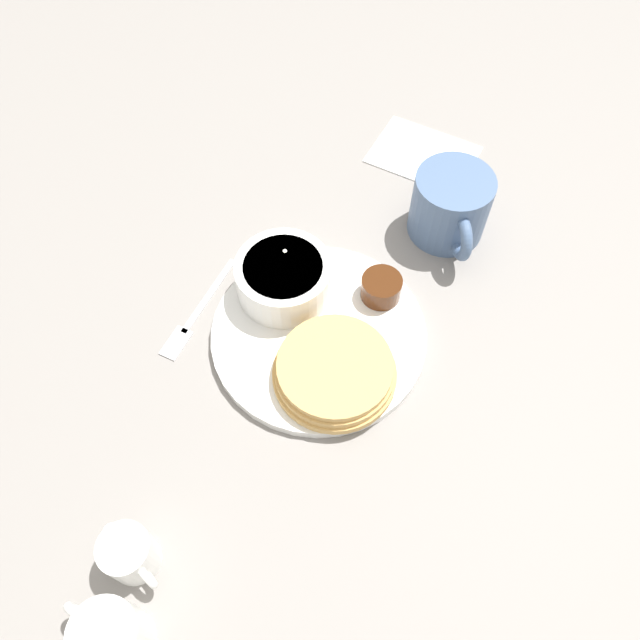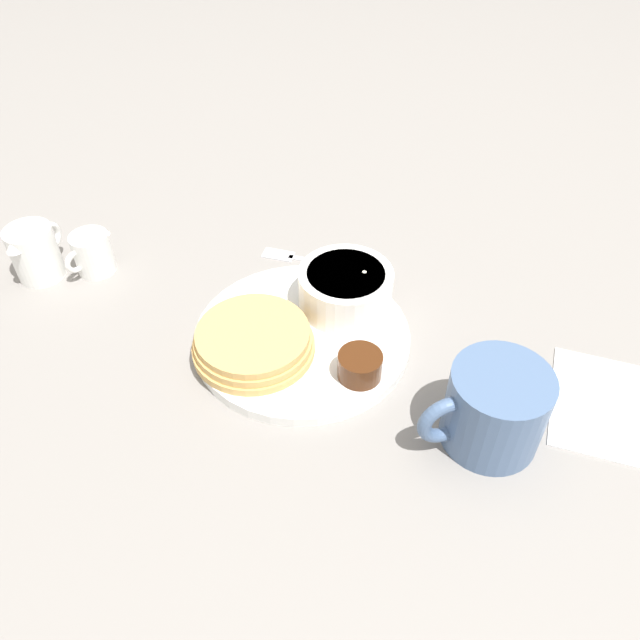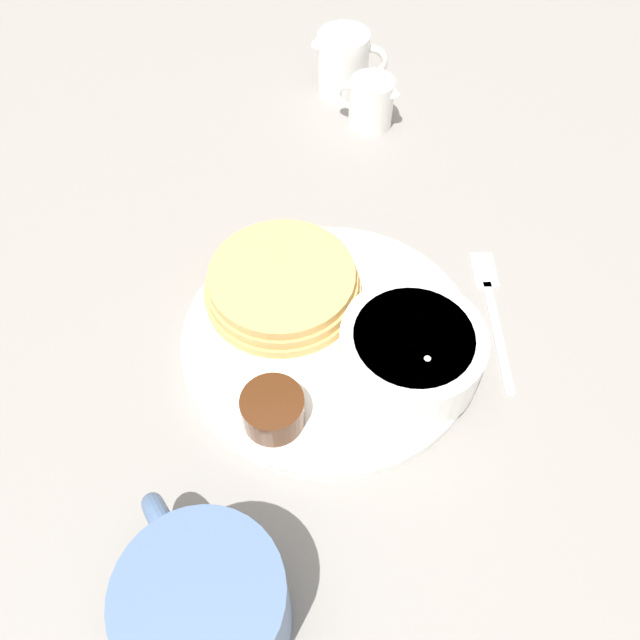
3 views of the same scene
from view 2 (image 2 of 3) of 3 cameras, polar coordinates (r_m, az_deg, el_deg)
ground_plane at (r=0.69m, az=-1.63°, el=-1.90°), size 4.00×4.00×0.00m
plate at (r=0.68m, az=-1.64°, el=-1.54°), size 0.24×0.24×0.01m
pancake_stack at (r=0.65m, az=-6.12°, el=-1.92°), size 0.13×0.13×0.03m
bowl at (r=0.70m, az=2.34°, el=3.01°), size 0.11×0.11×0.05m
syrup_cup at (r=0.63m, az=3.67°, el=-4.18°), size 0.05×0.05×0.03m
butter_ramekin at (r=0.70m, az=3.98°, el=2.66°), size 0.05×0.05×0.05m
coffee_mug at (r=0.59m, az=15.52°, el=-7.83°), size 0.09×0.12×0.08m
creamer_pitcher_near at (r=0.81m, az=-20.09°, el=5.78°), size 0.06×0.05×0.05m
creamer_pitcher_far at (r=0.82m, az=-24.59°, el=5.68°), size 0.08×0.06×0.07m
fork at (r=0.79m, az=-1.45°, el=5.61°), size 0.02×0.15×0.00m
napkin at (r=0.68m, az=24.48°, el=-7.05°), size 0.14×0.11×0.00m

